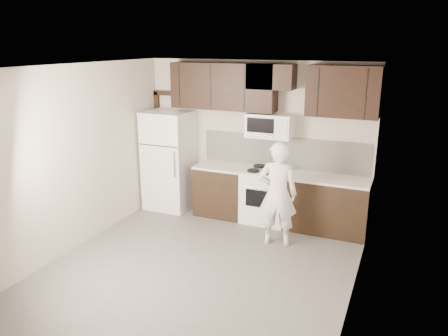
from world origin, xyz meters
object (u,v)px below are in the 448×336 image
Objects in this scene: stove at (266,195)px; microwave at (270,126)px; refrigerator at (169,160)px; person at (277,194)px.

stove is 1.20m from microwave.
microwave is at bearing 5.15° from refrigerator.
refrigerator reaches higher than stove.
refrigerator is at bearing -178.49° from stove.
person is (0.43, -0.78, 0.34)m from stove.
refrigerator is at bearing -30.80° from person.
stove is at bearing -74.07° from person.
stove is 0.52× the size of refrigerator.
refrigerator is at bearing -174.85° from microwave.
stove is 0.95m from person.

